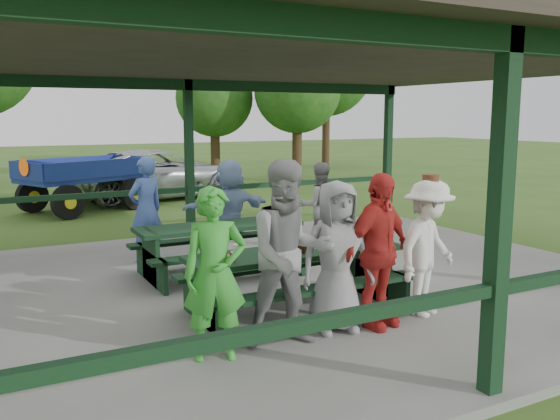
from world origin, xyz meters
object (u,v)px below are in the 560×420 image
pickup_truck (158,174)px  contestant_red (378,251)px  picnic_table_near (296,273)px  contestant_green (215,274)px  contestant_grey_mid (337,257)px  contestant_grey_left (290,254)px  spectator_lblue (230,210)px  spectator_grey (319,206)px  picnic_table_far (220,243)px  farm_trailer (84,183)px  contestant_white_fedora (428,247)px  spectator_blue (146,209)px

pickup_truck → contestant_red: bearing=167.6°
picnic_table_near → pickup_truck: (1.55, 11.05, 0.15)m
contestant_green → contestant_grey_mid: (1.44, 0.10, -0.01)m
contestant_green → contestant_grey_left: 0.80m
contestant_grey_left → contestant_green: bearing=-170.1°
spectator_lblue → pickup_truck: spectator_lblue is taller
contestant_red → contestant_grey_left: bearing=165.8°
spectator_grey → pickup_truck: size_ratio=0.29×
picnic_table_far → farm_trailer: 7.71m
contestant_white_fedora → contestant_red: bearing=164.6°
farm_trailer → contestant_green: bearing=-116.9°
spectator_grey → farm_trailer: (-2.82, 6.89, -0.14)m
contestant_red → spectator_lblue: 3.66m
picnic_table_far → spectator_blue: bearing=120.0°
contestant_green → pickup_truck: bearing=92.4°
contestant_grey_mid → pickup_truck: (1.47, 11.80, -0.19)m
picnic_table_near → spectator_lblue: 2.82m
contestant_red → contestant_grey_mid: bearing=151.5°
contestant_red → spectator_grey: contestant_red is taller
contestant_red → contestant_white_fedora: (0.76, 0.06, -0.05)m
contestant_grey_left → pickup_truck: 12.11m
pickup_truck → farm_trailer: size_ratio=1.28×
contestant_grey_left → contestant_grey_mid: 0.67m
picnic_table_near → farm_trailer: farm_trailer is taller
picnic_table_far → spectator_lblue: (0.50, 0.78, 0.35)m
picnic_table_far → spectator_lblue: bearing=57.5°
contestant_white_fedora → picnic_table_near: bearing=128.3°
contestant_grey_mid → farm_trailer: 10.48m
contestant_grey_left → farm_trailer: contestant_grey_left is taller
picnic_table_near → pickup_truck: bearing=82.0°
picnic_table_far → spectator_grey: (2.20, 0.80, 0.29)m
contestant_grey_left → contestant_white_fedora: size_ratio=1.14×
contestant_red → farm_trailer: contestant_red is taller
picnic_table_near → picnic_table_far: same height
spectator_grey → picnic_table_far: bearing=35.3°
farm_trailer → contestant_white_fedora: bearing=-102.5°
picnic_table_near → contestant_grey_left: size_ratio=1.39×
pickup_truck → spectator_grey: bearing=175.8°
picnic_table_near → spectator_lblue: (0.33, 2.78, 0.34)m
contestant_red → spectator_blue: size_ratio=1.01×
contestant_grey_left → contestant_white_fedora: (1.87, 0.06, -0.14)m
spectator_grey → pickup_truck: (-0.49, 8.25, -0.13)m
picnic_table_near → spectator_grey: bearing=53.9°
contestant_grey_left → contestant_grey_mid: contestant_grey_left is taller
contestant_green → spectator_grey: (3.40, 3.65, -0.07)m
spectator_grey → pickup_truck: 8.26m
contestant_grey_left → contestant_red: bearing=11.6°
farm_trailer → picnic_table_near: bearing=-109.2°
contestant_green → pickup_truck: size_ratio=0.32×
farm_trailer → spectator_lblue: bearing=-104.6°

